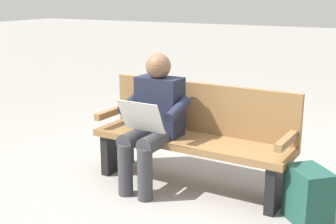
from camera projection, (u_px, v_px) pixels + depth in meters
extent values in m
plane|color=gray|center=(190.00, 185.00, 4.15)|extent=(40.00, 40.00, 0.00)
cube|color=olive|center=(191.00, 141.00, 4.05)|extent=(1.82, 0.54, 0.06)
cube|color=olive|center=(202.00, 108.00, 4.16)|extent=(1.80, 0.11, 0.45)
cube|color=olive|center=(287.00, 140.00, 3.59)|extent=(0.08, 0.48, 0.06)
cube|color=olive|center=(113.00, 112.00, 4.43)|extent=(0.08, 0.48, 0.06)
cube|color=black|center=(278.00, 183.00, 3.71)|extent=(0.10, 0.43, 0.39)
cube|color=black|center=(118.00, 150.00, 4.50)|extent=(0.10, 0.43, 0.39)
cube|color=#1E2338|center=(160.00, 106.00, 4.07)|extent=(0.41, 0.23, 0.52)
sphere|color=brown|center=(158.00, 66.00, 3.96)|extent=(0.22, 0.22, 0.22)
cylinder|color=#38383D|center=(157.00, 141.00, 3.91)|extent=(0.16, 0.43, 0.15)
cylinder|color=#38383D|center=(137.00, 137.00, 4.01)|extent=(0.16, 0.43, 0.15)
cylinder|color=#38383D|center=(145.00, 174.00, 3.81)|extent=(0.13, 0.13, 0.45)
cylinder|color=#38383D|center=(125.00, 170.00, 3.91)|extent=(0.13, 0.13, 0.45)
cylinder|color=#1E2338|center=(178.00, 109.00, 3.86)|extent=(0.10, 0.32, 0.18)
cylinder|color=#1E2338|center=(131.00, 102.00, 4.10)|extent=(0.10, 0.32, 0.18)
cube|color=silver|center=(141.00, 117.00, 3.83)|extent=(0.40, 0.15, 0.27)
cube|color=#1E4C42|center=(308.00, 196.00, 3.44)|extent=(0.41, 0.41, 0.42)
cube|color=#23574C|center=(324.00, 202.00, 3.49)|extent=(0.19, 0.20, 0.19)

